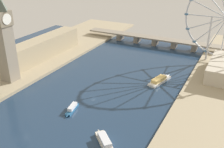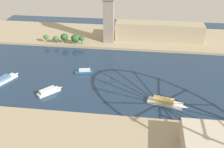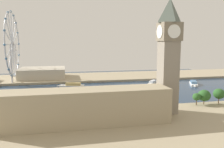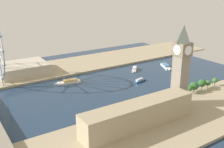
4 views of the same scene
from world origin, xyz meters
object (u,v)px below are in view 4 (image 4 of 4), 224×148
object	(u,v)px
tour_boat_2	(166,66)
tour_boat_3	(69,82)
tour_boat_1	(140,80)
riverside_hall	(23,68)
tour_boat_0	(134,69)
parliament_block	(139,115)
clock_tower	(181,65)

from	to	relation	value
tour_boat_2	tour_boat_3	bearing A→B (deg)	-71.26
tour_boat_1	tour_boat_3	world-z (taller)	tour_boat_3
riverside_hall	tour_boat_0	size ratio (longest dim) A/B	3.02
tour_boat_2	parliament_block	bearing A→B (deg)	-25.94
clock_tower	tour_boat_1	distance (m)	100.32
parliament_block	riverside_hall	world-z (taller)	parliament_block
tour_boat_3	tour_boat_0	bearing A→B (deg)	-168.79
tour_boat_0	tour_boat_3	distance (m)	111.25
parliament_block	tour_boat_3	xyz separation A→B (m)	(149.73, 3.02, -12.83)
tour_boat_0	tour_boat_2	world-z (taller)	tour_boat_0
parliament_block	riverside_hall	bearing A→B (deg)	11.80
clock_tower	tour_boat_1	bearing A→B (deg)	-10.52
clock_tower	tour_boat_1	xyz separation A→B (m)	(86.95, -16.16, -47.34)
clock_tower	tour_boat_2	distance (m)	158.21
parliament_block	tour_boat_1	bearing A→B (deg)	-39.64
tour_boat_2	tour_boat_3	size ratio (longest dim) A/B	0.96
tour_boat_1	clock_tower	bearing A→B (deg)	-111.83
parliament_block	tour_boat_0	size ratio (longest dim) A/B	5.22
parliament_block	tour_boat_2	distance (m)	209.12
tour_boat_0	tour_boat_3	size ratio (longest dim) A/B	0.61
riverside_hall	tour_boat_2	xyz separation A→B (m)	(-88.61, -208.52, -8.53)
parliament_block	tour_boat_1	xyz separation A→B (m)	(100.65, -83.38, -13.20)
parliament_block	tour_boat_2	xyz separation A→B (m)	(130.71, -162.71, -12.99)
clock_tower	parliament_block	xyz separation A→B (m)	(-13.70, 67.23, -34.14)
tour_boat_1	parliament_block	bearing A→B (deg)	-140.95
clock_tower	tour_boat_2	xyz separation A→B (m)	(117.01, -95.49, -47.13)
clock_tower	tour_boat_0	bearing A→B (deg)	-17.26
tour_boat_0	tour_boat_1	world-z (taller)	tour_boat_0
tour_boat_0	tour_boat_3	bearing A→B (deg)	-49.29
parliament_block	clock_tower	bearing A→B (deg)	-78.48
riverside_hall	tour_boat_1	world-z (taller)	riverside_hall
tour_boat_3	tour_boat_2	bearing A→B (deg)	-173.09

